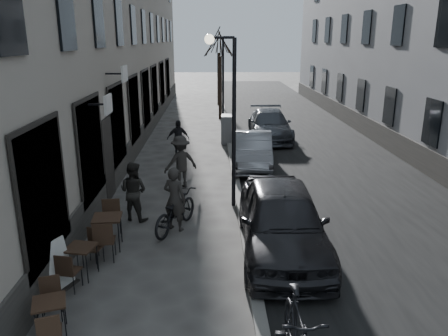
{
  "coord_description": "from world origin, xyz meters",
  "views": [
    {
      "loc": [
        -0.66,
        -6.64,
        5.0
      ],
      "look_at": [
        -0.35,
        4.03,
        1.8
      ],
      "focal_mm": 35.0,
      "sensor_mm": 36.0,
      "label": 1
    }
  ],
  "objects_px": {
    "bicycle": "(175,211)",
    "utility_cabinet": "(227,129)",
    "streetlamp_near": "(228,104)",
    "tree_far": "(218,42)",
    "bistro_set_b": "(82,258)",
    "car_mid": "(253,150)",
    "car_near": "(282,220)",
    "streetlamp_far": "(220,72)",
    "car_far": "(270,125)",
    "bistro_set_a": "(50,314)",
    "pedestrian_mid": "(181,162)",
    "bistro_set_c": "(108,229)",
    "tree_near": "(220,43)",
    "pedestrian_near": "(133,191)",
    "sign_board": "(60,269)",
    "pedestrian_far": "(178,139)"
  },
  "relations": [
    {
      "from": "car_mid",
      "to": "streetlamp_far",
      "type": "bearing_deg",
      "value": 103.72
    },
    {
      "from": "bistro_set_c",
      "to": "bicycle",
      "type": "xyz_separation_m",
      "value": [
        1.56,
        1.04,
        0.03
      ]
    },
    {
      "from": "sign_board",
      "to": "pedestrian_far",
      "type": "relative_size",
      "value": 0.64
    },
    {
      "from": "utility_cabinet",
      "to": "car_near",
      "type": "bearing_deg",
      "value": -82.03
    },
    {
      "from": "streetlamp_far",
      "to": "car_near",
      "type": "relative_size",
      "value": 1.04
    },
    {
      "from": "bicycle",
      "to": "pedestrian_far",
      "type": "distance_m",
      "value": 7.56
    },
    {
      "from": "bistro_set_b",
      "to": "bicycle",
      "type": "height_order",
      "value": "bicycle"
    },
    {
      "from": "streetlamp_near",
      "to": "tree_near",
      "type": "bearing_deg",
      "value": 89.72
    },
    {
      "from": "tree_far",
      "to": "car_mid",
      "type": "xyz_separation_m",
      "value": [
        1.1,
        -16.83,
        -3.98
      ]
    },
    {
      "from": "bistro_set_b",
      "to": "bistro_set_c",
      "type": "relative_size",
      "value": 0.87
    },
    {
      "from": "utility_cabinet",
      "to": "bicycle",
      "type": "bearing_deg",
      "value": -96.44
    },
    {
      "from": "bistro_set_a",
      "to": "car_mid",
      "type": "height_order",
      "value": "car_mid"
    },
    {
      "from": "sign_board",
      "to": "pedestrian_mid",
      "type": "distance_m",
      "value": 6.64
    },
    {
      "from": "streetlamp_near",
      "to": "bistro_set_c",
      "type": "xyz_separation_m",
      "value": [
        -3.05,
        -2.77,
        -2.66
      ]
    },
    {
      "from": "tree_near",
      "to": "bistro_set_c",
      "type": "distance_m",
      "value": 18.51
    },
    {
      "from": "pedestrian_near",
      "to": "pedestrian_far",
      "type": "bearing_deg",
      "value": -73.59
    },
    {
      "from": "bistro_set_b",
      "to": "bicycle",
      "type": "xyz_separation_m",
      "value": [
        1.83,
        2.38,
        0.1
      ]
    },
    {
      "from": "bistro_set_b",
      "to": "utility_cabinet",
      "type": "bearing_deg",
      "value": 85.96
    },
    {
      "from": "streetlamp_far",
      "to": "pedestrian_near",
      "type": "relative_size",
      "value": 3.0
    },
    {
      "from": "car_mid",
      "to": "sign_board",
      "type": "bearing_deg",
      "value": -113.79
    },
    {
      "from": "utility_cabinet",
      "to": "car_near",
      "type": "xyz_separation_m",
      "value": [
        0.93,
        -11.42,
        0.15
      ]
    },
    {
      "from": "streetlamp_far",
      "to": "utility_cabinet",
      "type": "height_order",
      "value": "streetlamp_far"
    },
    {
      "from": "car_near",
      "to": "bicycle",
      "type": "bearing_deg",
      "value": 154.61
    },
    {
      "from": "bistro_set_b",
      "to": "car_near",
      "type": "height_order",
      "value": "car_near"
    },
    {
      "from": "sign_board",
      "to": "car_near",
      "type": "xyz_separation_m",
      "value": [
        4.82,
        1.43,
        0.42
      ]
    },
    {
      "from": "streetlamp_near",
      "to": "tree_far",
      "type": "height_order",
      "value": "tree_far"
    },
    {
      "from": "streetlamp_far",
      "to": "tree_far",
      "type": "relative_size",
      "value": 0.89
    },
    {
      "from": "tree_near",
      "to": "tree_far",
      "type": "height_order",
      "value": "same"
    },
    {
      "from": "utility_cabinet",
      "to": "car_far",
      "type": "bearing_deg",
      "value": 25.16
    },
    {
      "from": "streetlamp_near",
      "to": "car_far",
      "type": "bearing_deg",
      "value": 74.99
    },
    {
      "from": "bistro_set_a",
      "to": "utility_cabinet",
      "type": "distance_m",
      "value": 14.82
    },
    {
      "from": "streetlamp_near",
      "to": "tree_far",
      "type": "xyz_separation_m",
      "value": [
        0.07,
        21.0,
        1.5
      ]
    },
    {
      "from": "utility_cabinet",
      "to": "pedestrian_far",
      "type": "xyz_separation_m",
      "value": [
        -2.18,
        -2.51,
        0.12
      ]
    },
    {
      "from": "streetlamp_near",
      "to": "bicycle",
      "type": "xyz_separation_m",
      "value": [
        -1.49,
        -1.73,
        -2.62
      ]
    },
    {
      "from": "bicycle",
      "to": "car_far",
      "type": "distance_m",
      "value": 11.65
    },
    {
      "from": "pedestrian_mid",
      "to": "car_mid",
      "type": "bearing_deg",
      "value": -164.29
    },
    {
      "from": "streetlamp_far",
      "to": "tree_far",
      "type": "distance_m",
      "value": 9.12
    },
    {
      "from": "tree_near",
      "to": "car_mid",
      "type": "relative_size",
      "value": 1.38
    },
    {
      "from": "tree_far",
      "to": "pedestrian_mid",
      "type": "bearing_deg",
      "value": -94.83
    },
    {
      "from": "bistro_set_c",
      "to": "car_mid",
      "type": "relative_size",
      "value": 0.41
    },
    {
      "from": "bistro_set_c",
      "to": "pedestrian_far",
      "type": "xyz_separation_m",
      "value": [
        1.11,
        8.58,
        0.3
      ]
    },
    {
      "from": "sign_board",
      "to": "car_mid",
      "type": "height_order",
      "value": "car_mid"
    },
    {
      "from": "tree_near",
      "to": "tree_far",
      "type": "xyz_separation_m",
      "value": [
        0.0,
        6.0,
        0.0
      ]
    },
    {
      "from": "streetlamp_far",
      "to": "car_far",
      "type": "xyz_separation_m",
      "value": [
        2.47,
        -2.78,
        -2.44
      ]
    },
    {
      "from": "tree_near",
      "to": "pedestrian_mid",
      "type": "distance_m",
      "value": 13.85
    },
    {
      "from": "bicycle",
      "to": "utility_cabinet",
      "type": "bearing_deg",
      "value": -74.76
    },
    {
      "from": "bicycle",
      "to": "pedestrian_far",
      "type": "relative_size",
      "value": 1.27
    },
    {
      "from": "bistro_set_a",
      "to": "car_mid",
      "type": "xyz_separation_m",
      "value": [
        4.47,
        10.23,
        0.27
      ]
    },
    {
      "from": "bistro_set_b",
      "to": "car_mid",
      "type": "distance_m",
      "value": 9.42
    },
    {
      "from": "streetlamp_far",
      "to": "bistro_set_c",
      "type": "height_order",
      "value": "streetlamp_far"
    }
  ]
}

